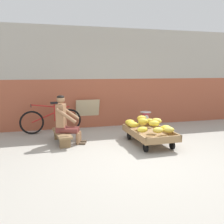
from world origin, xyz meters
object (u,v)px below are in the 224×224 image
at_px(weighing_scale, 146,117).
at_px(shopping_bag, 158,132).
at_px(banana_cart, 149,134).
at_px(low_bench, 62,135).
at_px(plastic_crate, 145,128).
at_px(bicycle_near_left, 51,120).
at_px(sign_board, 87,114).
at_px(vendor_seated, 65,120).

xyz_separation_m(weighing_scale, shopping_bag, (0.20, -0.40, -0.33)).
bearing_deg(weighing_scale, banana_cart, -108.04).
xyz_separation_m(low_bench, plastic_crate, (2.29, 0.38, -0.05)).
relative_size(bicycle_near_left, sign_board, 1.92).
bearing_deg(sign_board, shopping_bag, -42.41).
xyz_separation_m(low_bench, vendor_seated, (0.08, -0.03, 0.37)).
xyz_separation_m(weighing_scale, bicycle_near_left, (-2.50, 0.71, -0.10)).
distance_m(weighing_scale, sign_board, 1.79).
xyz_separation_m(vendor_seated, weighing_scale, (2.21, 0.41, -0.11)).
bearing_deg(sign_board, plastic_crate, -37.39).
xyz_separation_m(plastic_crate, weighing_scale, (0.00, -0.00, 0.30)).
distance_m(low_bench, vendor_seated, 0.38).
height_order(low_bench, weighing_scale, weighing_scale).
height_order(vendor_seated, shopping_bag, vendor_seated).
bearing_deg(plastic_crate, banana_cart, -108.02).
bearing_deg(plastic_crate, weighing_scale, -90.00).
bearing_deg(sign_board, low_bench, -120.49).
relative_size(banana_cart, bicycle_near_left, 0.88).
height_order(plastic_crate, shopping_bag, plastic_crate).
xyz_separation_m(banana_cart, vendor_seated, (-1.88, 0.59, 0.33)).
height_order(low_bench, bicycle_near_left, bicycle_near_left).
bearing_deg(sign_board, bicycle_near_left, -160.84).
distance_m(banana_cart, vendor_seated, 2.00).
bearing_deg(shopping_bag, vendor_seated, -179.73).
xyz_separation_m(banana_cart, plastic_crate, (0.33, 1.00, -0.09)).
bearing_deg(low_bench, vendor_seated, -17.29).
distance_m(bicycle_near_left, sign_board, 1.14).
distance_m(sign_board, shopping_bag, 2.23).
bearing_deg(weighing_scale, sign_board, 142.59).
height_order(banana_cart, low_bench, banana_cart).
bearing_deg(banana_cart, low_bench, 162.58).
bearing_deg(bicycle_near_left, low_bench, -79.14).
height_order(banana_cart, vendor_seated, vendor_seated).
bearing_deg(shopping_bag, bicycle_near_left, 157.64).
bearing_deg(bicycle_near_left, plastic_crate, -15.93).
bearing_deg(shopping_bag, weighing_scale, 117.12).
xyz_separation_m(banana_cart, sign_board, (-1.10, 2.09, 0.19)).
bearing_deg(vendor_seated, weighing_scale, 10.49).
relative_size(plastic_crate, bicycle_near_left, 0.22).
height_order(low_bench, sign_board, sign_board).
distance_m(banana_cart, plastic_crate, 1.06).
height_order(banana_cart, shopping_bag, banana_cart).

